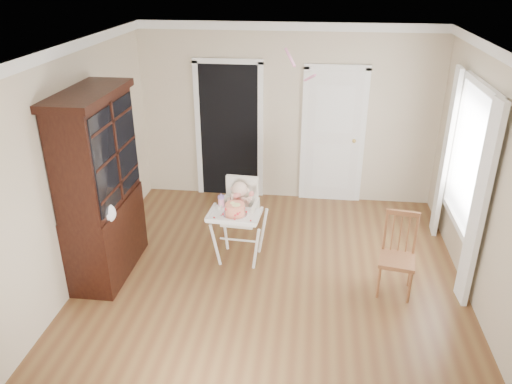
# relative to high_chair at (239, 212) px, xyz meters

# --- Properties ---
(floor) EXTENTS (5.00, 5.00, 0.00)m
(floor) POSITION_rel_high_chair_xyz_m (0.45, -0.55, -0.67)
(floor) COLOR brown
(floor) RESTS_ON ground
(ceiling) EXTENTS (5.00, 5.00, 0.00)m
(ceiling) POSITION_rel_high_chair_xyz_m (0.45, -0.55, 2.03)
(ceiling) COLOR white
(ceiling) RESTS_ON wall_back
(wall_back) EXTENTS (4.50, 0.00, 4.50)m
(wall_back) POSITION_rel_high_chair_xyz_m (0.45, 1.95, 0.68)
(wall_back) COLOR beige
(wall_back) RESTS_ON floor
(wall_left) EXTENTS (0.00, 5.00, 5.00)m
(wall_left) POSITION_rel_high_chair_xyz_m (-1.80, -0.55, 0.68)
(wall_left) COLOR beige
(wall_left) RESTS_ON floor
(wall_right) EXTENTS (0.00, 5.00, 5.00)m
(wall_right) POSITION_rel_high_chair_xyz_m (2.70, -0.55, 0.68)
(wall_right) COLOR beige
(wall_right) RESTS_ON floor
(crown_molding) EXTENTS (4.50, 5.00, 0.12)m
(crown_molding) POSITION_rel_high_chair_xyz_m (0.45, -0.55, 1.97)
(crown_molding) COLOR white
(crown_molding) RESTS_ON ceiling
(doorway) EXTENTS (1.06, 0.05, 2.22)m
(doorway) POSITION_rel_high_chair_xyz_m (-0.45, 1.93, 0.43)
(doorway) COLOR black
(doorway) RESTS_ON wall_back
(closet_door) EXTENTS (0.96, 0.09, 2.13)m
(closet_door) POSITION_rel_high_chair_xyz_m (1.15, 1.92, 0.35)
(closet_door) COLOR white
(closet_door) RESTS_ON wall_back
(window_right) EXTENTS (0.13, 1.84, 2.30)m
(window_right) POSITION_rel_high_chair_xyz_m (2.63, 0.25, 0.61)
(window_right) COLOR white
(window_right) RESTS_ON wall_right
(high_chair) EXTENTS (0.67, 0.81, 1.09)m
(high_chair) POSITION_rel_high_chair_xyz_m (0.00, 0.00, 0.00)
(high_chair) COLOR white
(high_chair) RESTS_ON floor
(baby) EXTENTS (0.31, 0.24, 0.46)m
(baby) POSITION_rel_high_chair_xyz_m (0.00, 0.03, 0.15)
(baby) COLOR beige
(baby) RESTS_ON high_chair
(cake) EXTENTS (0.30, 0.30, 0.14)m
(cake) POSITION_rel_high_chair_xyz_m (-0.01, -0.24, 0.15)
(cake) COLOR silver
(cake) RESTS_ON high_chair
(sippy_cup) EXTENTS (0.08, 0.08, 0.19)m
(sippy_cup) POSITION_rel_high_chair_xyz_m (-0.21, -0.08, 0.17)
(sippy_cup) COLOR pink
(sippy_cup) RESTS_ON high_chair
(china_cabinet) EXTENTS (0.59, 1.32, 2.23)m
(china_cabinet) POSITION_rel_high_chair_xyz_m (-1.54, -0.44, 0.44)
(china_cabinet) COLOR black
(china_cabinet) RESTS_ON floor
(dining_chair) EXTENTS (0.45, 0.45, 0.96)m
(dining_chair) POSITION_rel_high_chair_xyz_m (1.87, -0.45, -0.23)
(dining_chair) COLOR brown
(dining_chair) RESTS_ON floor
(streamer) EXTENTS (0.17, 0.48, 0.15)m
(streamer) POSITION_rel_high_chair_xyz_m (0.53, 0.76, 1.74)
(streamer) COLOR pink
(streamer) RESTS_ON ceiling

